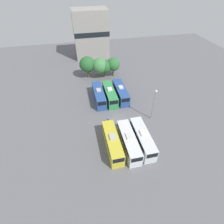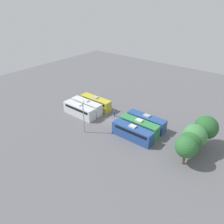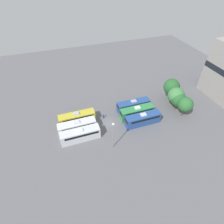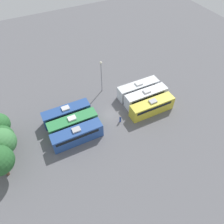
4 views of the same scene
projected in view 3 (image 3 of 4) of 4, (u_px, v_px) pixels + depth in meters
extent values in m
plane|color=slate|center=(109.00, 123.00, 50.21)|extent=(118.68, 118.68, 0.00)
cube|color=gold|center=(77.00, 118.00, 49.36)|extent=(2.54, 10.11, 3.22)
cube|color=black|center=(78.00, 116.00, 48.81)|extent=(2.58, 8.59, 0.71)
cube|color=black|center=(58.00, 120.00, 47.54)|extent=(2.24, 0.08, 1.13)
cube|color=#B2B2B7|center=(76.00, 114.00, 48.16)|extent=(1.20, 1.60, 0.35)
cube|color=silver|center=(77.00, 127.00, 46.89)|extent=(2.54, 10.11, 3.22)
cube|color=black|center=(78.00, 124.00, 46.34)|extent=(2.58, 8.59, 0.71)
cube|color=black|center=(58.00, 129.00, 45.07)|extent=(2.24, 0.08, 1.13)
cube|color=silver|center=(76.00, 122.00, 45.70)|extent=(1.20, 1.60, 0.35)
cube|color=silver|center=(80.00, 135.00, 44.78)|extent=(2.54, 10.11, 3.22)
cube|color=black|center=(81.00, 132.00, 44.23)|extent=(2.58, 8.59, 0.71)
cube|color=black|center=(60.00, 138.00, 42.96)|extent=(2.24, 0.08, 1.13)
cube|color=white|center=(80.00, 130.00, 43.58)|extent=(1.20, 1.60, 0.35)
cube|color=#284C93|center=(133.00, 106.00, 53.49)|extent=(2.54, 10.11, 3.22)
cube|color=black|center=(134.00, 103.00, 52.95)|extent=(2.58, 8.59, 0.71)
cube|color=black|center=(118.00, 107.00, 51.68)|extent=(2.24, 0.08, 1.13)
cube|color=#B2B2B7|center=(134.00, 101.00, 52.30)|extent=(1.20, 1.60, 0.35)
cube|color=#338C4C|center=(137.00, 112.00, 51.26)|extent=(2.54, 10.11, 3.22)
cube|color=black|center=(138.00, 110.00, 50.72)|extent=(2.58, 8.59, 0.71)
cube|color=black|center=(121.00, 114.00, 49.45)|extent=(2.24, 0.08, 1.13)
cube|color=white|center=(137.00, 108.00, 50.07)|extent=(1.20, 1.60, 0.35)
cube|color=#284C93|center=(143.00, 119.00, 49.06)|extent=(2.54, 10.11, 3.22)
cube|color=black|center=(144.00, 117.00, 48.52)|extent=(2.58, 8.59, 0.71)
cube|color=black|center=(126.00, 121.00, 47.25)|extent=(2.24, 0.08, 1.13)
cube|color=silver|center=(143.00, 115.00, 47.87)|extent=(1.20, 1.60, 0.35)
cylinder|color=navy|center=(103.00, 116.00, 51.30)|extent=(0.36, 0.36, 1.50)
sphere|color=tan|center=(103.00, 114.00, 50.72)|extent=(0.24, 0.24, 0.24)
cylinder|color=gray|center=(113.00, 136.00, 41.33)|extent=(0.20, 0.20, 7.95)
sphere|color=#EAE5C6|center=(113.00, 124.00, 38.56)|extent=(0.60, 0.60, 0.60)
cylinder|color=brown|center=(169.00, 95.00, 57.88)|extent=(0.59, 0.59, 2.93)
sphere|color=#28602D|center=(172.00, 87.00, 55.71)|extent=(5.11, 5.11, 5.11)
cylinder|color=brown|center=(174.00, 103.00, 55.02)|extent=(0.35, 0.35, 2.47)
sphere|color=#428447|center=(176.00, 95.00, 53.02)|extent=(5.03, 5.03, 5.03)
cylinder|color=brown|center=(176.00, 106.00, 54.04)|extent=(0.48, 0.48, 2.23)
sphere|color=#28602D|center=(179.00, 100.00, 52.26)|extent=(4.43, 4.43, 4.43)
cylinder|color=brown|center=(183.00, 112.00, 51.79)|extent=(0.49, 0.49, 2.68)
sphere|color=#2D6B33|center=(185.00, 104.00, 49.87)|extent=(4.36, 4.36, 4.36)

